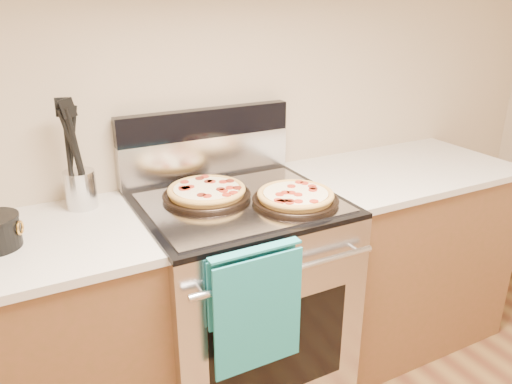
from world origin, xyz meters
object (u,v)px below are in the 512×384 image
pepperoni_pizza_back (207,192)px  utensil_crock (81,189)px  pepperoni_pizza_front (296,197)px  range_body (239,304)px

pepperoni_pizza_back → utensil_crock: utensil_crock is taller
pepperoni_pizza_front → utensil_crock: bearing=152.8°
range_body → pepperoni_pizza_back: bearing=145.2°
range_body → pepperoni_pizza_front: bearing=-35.8°
pepperoni_pizza_back → pepperoni_pizza_front: pepperoni_pizza_back is taller
range_body → utensil_crock: (-0.54, 0.24, 0.53)m
range_body → utensil_crock: bearing=156.0°
range_body → pepperoni_pizza_front: size_ratio=2.77×
pepperoni_pizza_front → utensil_crock: 0.81m
pepperoni_pizza_back → utensil_crock: bearing=158.8°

